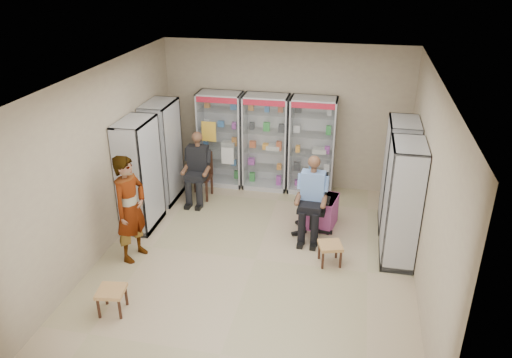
% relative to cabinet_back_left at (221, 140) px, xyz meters
% --- Properties ---
extents(floor, '(6.00, 6.00, 0.00)m').
position_rel_cabinet_back_left_xyz_m(floor, '(1.30, -2.73, -1.00)').
color(floor, tan).
rests_on(floor, ground).
extents(room_shell, '(5.02, 6.02, 3.01)m').
position_rel_cabinet_back_left_xyz_m(room_shell, '(1.30, -2.73, 0.97)').
color(room_shell, tan).
rests_on(room_shell, ground).
extents(cabinet_back_left, '(0.90, 0.50, 2.00)m').
position_rel_cabinet_back_left_xyz_m(cabinet_back_left, '(0.00, 0.00, 0.00)').
color(cabinet_back_left, silver).
rests_on(cabinet_back_left, floor).
extents(cabinet_back_mid, '(0.90, 0.50, 2.00)m').
position_rel_cabinet_back_left_xyz_m(cabinet_back_mid, '(0.95, 0.00, 0.00)').
color(cabinet_back_mid, '#A0A4A7').
rests_on(cabinet_back_mid, floor).
extents(cabinet_back_right, '(0.90, 0.50, 2.00)m').
position_rel_cabinet_back_left_xyz_m(cabinet_back_right, '(1.90, 0.00, 0.00)').
color(cabinet_back_right, silver).
rests_on(cabinet_back_right, floor).
extents(cabinet_right_far, '(0.90, 0.50, 2.00)m').
position_rel_cabinet_back_left_xyz_m(cabinet_right_far, '(3.53, -1.13, 0.00)').
color(cabinet_right_far, silver).
rests_on(cabinet_right_far, floor).
extents(cabinet_right_near, '(0.90, 0.50, 2.00)m').
position_rel_cabinet_back_left_xyz_m(cabinet_right_near, '(3.53, -2.23, 0.00)').
color(cabinet_right_near, '#B0B2B8').
rests_on(cabinet_right_near, floor).
extents(cabinet_left_far, '(0.90, 0.50, 2.00)m').
position_rel_cabinet_back_left_xyz_m(cabinet_left_far, '(-0.93, -0.93, 0.00)').
color(cabinet_left_far, '#AEB2B6').
rests_on(cabinet_left_far, floor).
extents(cabinet_left_near, '(0.90, 0.50, 2.00)m').
position_rel_cabinet_back_left_xyz_m(cabinet_left_near, '(-0.93, -2.03, 0.00)').
color(cabinet_left_near, silver).
rests_on(cabinet_left_near, floor).
extents(wooden_chair, '(0.42, 0.42, 0.94)m').
position_rel_cabinet_back_left_xyz_m(wooden_chair, '(-0.25, -0.73, -0.53)').
color(wooden_chair, black).
rests_on(wooden_chair, floor).
extents(seated_customer, '(0.44, 0.60, 1.34)m').
position_rel_cabinet_back_left_xyz_m(seated_customer, '(-0.25, -0.78, -0.33)').
color(seated_customer, black).
rests_on(seated_customer, floor).
extents(office_chair, '(0.63, 0.63, 1.10)m').
position_rel_cabinet_back_left_xyz_m(office_chair, '(2.10, -1.68, -0.45)').
color(office_chair, black).
rests_on(office_chair, floor).
extents(seated_shopkeeper, '(0.49, 0.66, 1.40)m').
position_rel_cabinet_back_left_xyz_m(seated_shopkeeper, '(2.10, -1.73, -0.30)').
color(seated_shopkeeper, '#73AEE3').
rests_on(seated_shopkeeper, floor).
extents(pink_trunk, '(0.69, 0.67, 0.57)m').
position_rel_cabinet_back_left_xyz_m(pink_trunk, '(2.20, -1.38, -0.71)').
color(pink_trunk, '#BC4B84').
rests_on(pink_trunk, floor).
extents(tea_glass, '(0.07, 0.07, 0.09)m').
position_rel_cabinet_back_left_xyz_m(tea_glass, '(2.21, -1.36, -0.38)').
color(tea_glass, '#4F2406').
rests_on(tea_glass, pink_trunk).
extents(woven_stool_a, '(0.44, 0.44, 0.36)m').
position_rel_cabinet_back_left_xyz_m(woven_stool_a, '(2.49, -2.59, -0.82)').
color(woven_stool_a, olive).
rests_on(woven_stool_a, floor).
extents(woven_stool_b, '(0.42, 0.42, 0.37)m').
position_rel_cabinet_back_left_xyz_m(woven_stool_b, '(-0.38, -4.39, -0.82)').
color(woven_stool_b, '#B0724A').
rests_on(woven_stool_b, floor).
extents(standing_man, '(0.58, 0.74, 1.78)m').
position_rel_cabinet_back_left_xyz_m(standing_man, '(-0.65, -3.04, -0.11)').
color(standing_man, '#9C9C9E').
rests_on(standing_man, floor).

